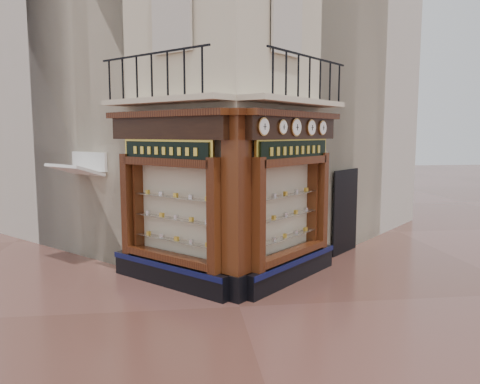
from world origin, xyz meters
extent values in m
plane|color=#543027|center=(0.00, 0.00, 0.00)|extent=(80.00, 80.00, 0.00)
cube|color=beige|center=(0.00, 6.16, 6.00)|extent=(11.31, 11.31, 12.00)
cube|color=beige|center=(-2.47, 8.63, 5.50)|extent=(11.31, 11.31, 11.00)
cube|color=beige|center=(2.47, 8.63, 5.50)|extent=(11.31, 11.31, 11.00)
cube|color=black|center=(-1.44, 1.54, 0.28)|extent=(2.72, 2.72, 0.55)
cube|color=#0B0E38|center=(-1.57, 1.41, 0.49)|extent=(2.50, 2.50, 0.12)
cube|color=#331209|center=(-0.45, 0.55, 1.77)|extent=(0.37, 0.37, 2.45)
cube|color=#331209|center=(-2.43, 2.53, 1.77)|extent=(0.37, 0.37, 2.45)
cube|color=beige|center=(-1.20, 1.77, 1.75)|extent=(1.80, 1.80, 2.10)
cube|color=black|center=(-1.42, 1.55, 3.60)|extent=(2.69, 2.69, 0.50)
cube|color=#331209|center=(-1.47, 1.50, 3.91)|extent=(2.86, 2.86, 0.14)
cube|color=black|center=(1.44, 1.54, 0.28)|extent=(2.72, 2.72, 0.55)
cube|color=#0B0E38|center=(1.57, 1.41, 0.49)|extent=(2.50, 2.50, 0.12)
cube|color=#331209|center=(0.45, 0.55, 1.77)|extent=(0.37, 0.37, 2.45)
cube|color=#331209|center=(2.43, 2.53, 1.77)|extent=(0.37, 0.37, 2.45)
cube|color=beige|center=(1.20, 1.77, 1.75)|extent=(1.80, 1.80, 2.10)
cube|color=black|center=(1.42, 1.55, 3.60)|extent=(2.69, 2.69, 0.50)
cube|color=#331209|center=(1.47, 1.50, 3.91)|extent=(2.86, 2.86, 0.14)
cube|color=black|center=(0.00, 0.50, 0.28)|extent=(0.78, 0.78, 0.55)
cube|color=#331209|center=(0.00, 0.50, 2.20)|extent=(0.64, 0.64, 3.50)
cube|color=#331209|center=(0.00, 0.50, 3.91)|extent=(0.85, 0.85, 0.14)
cube|color=beige|center=(-1.48, 1.49, 4.20)|extent=(2.97, 2.97, 0.12)
cube|color=black|center=(-1.72, 1.26, 5.15)|extent=(2.36, 2.36, 0.04)
cube|color=beige|center=(1.48, 1.49, 4.20)|extent=(2.97, 2.97, 0.12)
cube|color=black|center=(1.72, 1.26, 5.15)|extent=(2.36, 2.36, 0.04)
cylinder|color=#BC823E|center=(0.55, 0.45, 3.62)|extent=(0.30, 0.30, 0.38)
cylinder|color=white|center=(0.57, 0.43, 3.62)|extent=(0.24, 0.24, 0.33)
cube|color=black|center=(0.58, 0.42, 3.62)|extent=(0.02, 0.02, 0.13)
cube|color=black|center=(0.58, 0.42, 3.62)|extent=(0.08, 0.08, 0.01)
cylinder|color=#BC823E|center=(1.05, 0.96, 3.62)|extent=(0.27, 0.27, 0.33)
cylinder|color=white|center=(1.07, 0.94, 3.62)|extent=(0.21, 0.21, 0.28)
cube|color=black|center=(1.09, 0.93, 3.62)|extent=(0.02, 0.02, 0.11)
cube|color=black|center=(1.09, 0.93, 3.62)|extent=(0.07, 0.07, 0.01)
cylinder|color=#BC823E|center=(1.45, 1.35, 3.62)|extent=(0.32, 0.32, 0.41)
cylinder|color=white|center=(1.47, 1.33, 3.62)|extent=(0.26, 0.26, 0.35)
cube|color=black|center=(1.48, 1.32, 3.62)|extent=(0.02, 0.02, 0.14)
cube|color=black|center=(1.48, 1.32, 3.62)|extent=(0.08, 0.08, 0.01)
cylinder|color=#BC823E|center=(1.93, 1.84, 3.62)|extent=(0.31, 0.31, 0.38)
cylinder|color=white|center=(1.95, 1.82, 3.62)|extent=(0.25, 0.25, 0.33)
cube|color=black|center=(1.96, 1.80, 3.62)|extent=(0.02, 0.02, 0.13)
cube|color=black|center=(1.96, 1.80, 3.62)|extent=(0.08, 0.08, 0.01)
cylinder|color=#BC823E|center=(2.32, 2.23, 3.62)|extent=(0.29, 0.29, 0.36)
cylinder|color=white|center=(2.34, 2.21, 3.62)|extent=(0.23, 0.23, 0.31)
cube|color=black|center=(2.35, 2.20, 3.62)|extent=(0.02, 0.02, 0.12)
cube|color=black|center=(2.35, 2.20, 3.62)|extent=(0.07, 0.07, 0.01)
cube|color=gold|center=(-1.45, 1.53, 3.10)|extent=(2.02, 2.02, 0.54)
cube|color=black|center=(-1.48, 1.50, 3.10)|extent=(1.88, 1.88, 0.41)
cube|color=gold|center=(1.45, 1.53, 3.10)|extent=(2.16, 2.16, 0.58)
cube|color=black|center=(1.48, 1.50, 3.10)|extent=(2.02, 2.02, 0.43)
camera|label=1|loc=(-1.10, -9.02, 3.48)|focal=35.00mm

